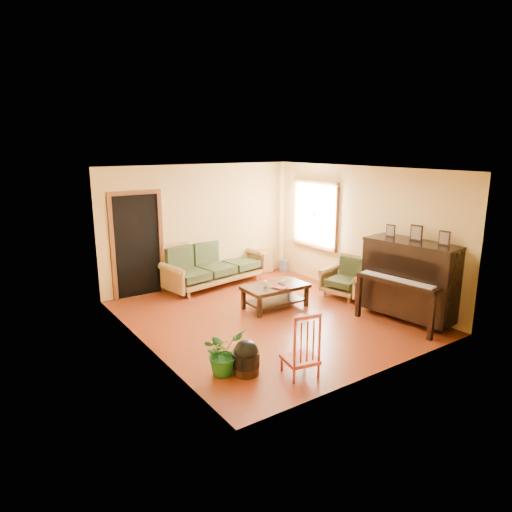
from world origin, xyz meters
TOP-DOWN VIEW (x-y plane):
  - floor at (0.00, 0.00)m, footprint 5.00×5.00m
  - doorway at (-1.45, 2.48)m, footprint 1.08×0.16m
  - window at (2.21, 1.30)m, footprint 0.12×1.36m
  - sofa at (0.15, 2.19)m, footprint 2.42×1.32m
  - coffee_table at (0.38, 0.32)m, footprint 1.22×0.68m
  - armchair at (1.91, 0.02)m, footprint 0.94×0.97m
  - piano at (1.95, -1.49)m, footprint 1.14×1.71m
  - footstool at (-1.47, -1.51)m, footprint 0.49×0.49m
  - red_chair at (-0.89, -1.94)m, footprint 0.50×0.54m
  - leaning_frame at (1.55, 2.38)m, footprint 0.47×0.27m
  - ceramic_crock at (2.11, 2.30)m, footprint 0.26×0.26m
  - potted_plant at (-1.72, -1.34)m, footprint 0.64×0.58m
  - book at (0.26, 0.10)m, footprint 0.25×0.29m
  - candle at (0.18, 0.34)m, footprint 0.09×0.09m
  - glass_jar at (0.58, 0.33)m, footprint 0.10×0.10m
  - remote at (0.57, 0.36)m, footprint 0.14×0.05m

SIDE VIEW (x-z plane):
  - floor at x=0.00m, z-range 0.00..0.00m
  - ceramic_crock at x=2.11m, z-range 0.00..0.27m
  - footstool at x=-1.47m, z-range 0.00..0.35m
  - coffee_table at x=0.38m, z-range 0.00..0.44m
  - leaning_frame at x=1.55m, z-range 0.00..0.62m
  - potted_plant at x=-1.72m, z-range 0.00..0.63m
  - armchair at x=1.91m, z-range 0.00..0.82m
  - remote at x=0.57m, z-range 0.44..0.45m
  - red_chair at x=-0.89m, z-range 0.00..0.90m
  - book at x=0.26m, z-range 0.44..0.46m
  - glass_jar at x=0.58m, z-range 0.44..0.50m
  - sofa at x=0.15m, z-range 0.00..0.99m
  - candle at x=0.18m, z-range 0.44..0.56m
  - piano at x=1.95m, z-range 0.00..1.41m
  - doorway at x=-1.45m, z-range 0.00..2.05m
  - window at x=2.21m, z-range 0.77..2.23m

